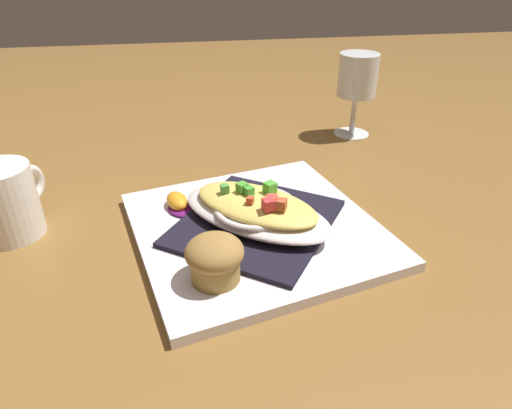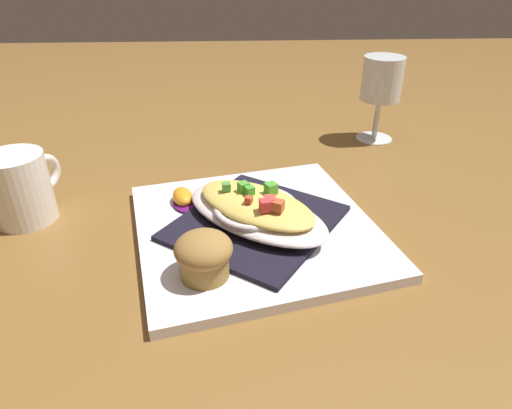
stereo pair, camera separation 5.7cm
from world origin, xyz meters
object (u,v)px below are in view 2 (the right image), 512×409
Objects in this scene: square_plate at (256,229)px; muffin at (204,255)px; coffee_mug at (21,190)px; gratin_dish at (256,209)px; stemmed_glass at (381,84)px; orange_garnish at (184,199)px.

square_plate is 4.73× the size of muffin.
muffin is at bearing -121.32° from coffee_mug.
gratin_dish is 2.07× the size of coffee_mug.
gratin_dish is at bearing -149.98° from square_plate.
square_plate is at bearing -31.60° from muffin.
square_plate is at bearing 142.15° from stemmed_glass.
coffee_mug is (-0.00, 0.21, 0.02)m from orange_garnish.
square_plate is 0.03m from gratin_dish.
muffin is 0.58× the size of coffee_mug.
gratin_dish is 3.56× the size of muffin.
coffee_mug is (0.05, 0.31, 0.04)m from square_plate.
orange_garnish is at bearing -88.84° from coffee_mug.
orange_garnish is 0.43× the size of stemmed_glass.
muffin is at bearing -167.07° from orange_garnish.
orange_garnish is 0.61× the size of coffee_mug.
square_plate is 1.93× the size of stemmed_glass.
muffin is 0.41× the size of stemmed_glass.
gratin_dish reaches higher than muffin.
muffin reaches higher than orange_garnish.
orange_garnish is 0.43m from stemmed_glass.
stemmed_glass is (0.41, -0.30, 0.06)m from muffin.
coffee_mug reaches higher than square_plate.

